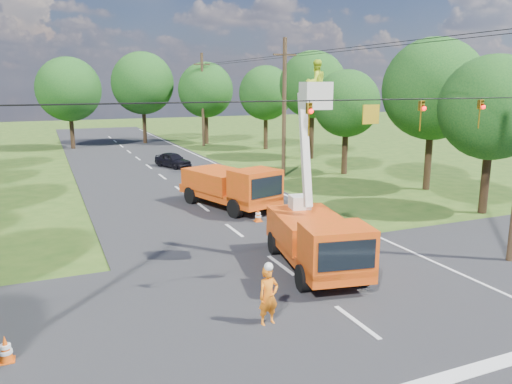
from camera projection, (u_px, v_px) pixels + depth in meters
name	position (u px, v px, depth m)	size (l,w,h in m)	color
ground	(180.00, 190.00, 32.39)	(140.00, 140.00, 0.00)	#2B4D17
road_main	(180.00, 190.00, 32.39)	(12.00, 100.00, 0.06)	black
road_cross	(321.00, 297.00, 16.23)	(56.00, 10.00, 0.07)	black
stop_bar	(436.00, 383.00, 11.56)	(9.00, 0.45, 0.02)	silver
edge_line	(259.00, 184.00, 34.55)	(0.12, 90.00, 0.02)	silver
bucket_truck	(316.00, 229.00, 18.22)	(3.29, 6.33, 7.62)	#E74410
second_truck	(231.00, 186.00, 27.49)	(4.18, 6.88, 2.43)	#E74410
ground_worker	(268.00, 296.00, 14.19)	(0.63, 0.42, 1.74)	orange
distant_car	(173.00, 160.00, 41.13)	(1.47, 3.65, 1.24)	black
traffic_cone_2	(274.00, 237.00, 21.29)	(0.38, 0.38, 0.71)	#E24F0B
traffic_cone_3	(258.00, 215.00, 24.93)	(0.38, 0.38, 0.71)	#E24F0B
traffic_cone_4	(6.00, 349.00, 12.34)	(0.38, 0.38, 0.71)	#E24F0B
traffic_cone_6	(245.00, 191.00, 30.49)	(0.38, 0.38, 0.71)	#E24F0B
pole_right_mid	(284.00, 107.00, 36.37)	(1.80, 0.30, 10.00)	#4C3823
pole_right_far	(203.00, 99.00, 54.33)	(1.80, 0.30, 10.00)	#4C3823
signal_span	(387.00, 113.00, 15.82)	(18.00, 0.29, 1.07)	black
tree_right_a	(492.00, 108.00, 25.63)	(5.40, 5.40, 8.28)	#382616
tree_right_b	(433.00, 89.00, 31.41)	(6.40, 6.40, 9.65)	#382616
tree_right_c	(347.00, 104.00, 37.24)	(5.00, 5.00, 7.83)	#382616
tree_right_d	(313.00, 85.00, 44.75)	(6.00, 6.00, 9.70)	#382616
tree_right_e	(266.00, 93.00, 51.73)	(5.60, 5.60, 8.63)	#382616
tree_far_a	(69.00, 89.00, 51.60)	(6.60, 6.60, 9.50)	#382616
tree_far_b	(142.00, 83.00, 56.34)	(7.00, 7.00, 10.32)	#382616
tree_far_c	(206.00, 90.00, 56.31)	(6.20, 6.20, 9.18)	#382616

